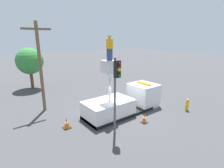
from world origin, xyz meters
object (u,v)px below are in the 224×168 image
bucket_truck (124,102)px  traffic_light_pole (116,82)px  traffic_cone_curbside (144,118)px  fire_hydrant (187,105)px  utility_pole (40,64)px  traffic_cone_rear (67,123)px  tree_left_bg (30,61)px  worker (110,48)px

bucket_truck → traffic_light_pole: 4.42m
bucket_truck → traffic_cone_curbside: bucket_truck is taller
traffic_light_pole → traffic_cone_curbside: (2.60, -0.08, -3.14)m
fire_hydrant → utility_pole: bearing=141.5°
traffic_light_pole → traffic_cone_curbside: size_ratio=6.71×
traffic_cone_rear → tree_left_bg: 12.04m
traffic_light_pole → traffic_cone_curbside: traffic_light_pole is taller
tree_left_bg → worker: bearing=-77.6°
traffic_cone_curbside → utility_pole: size_ratio=0.10×
worker → traffic_cone_curbside: worker is taller
traffic_cone_curbside → utility_pole: utility_pole is taller
traffic_cone_curbside → utility_pole: 9.21m
bucket_truck → traffic_cone_rear: 4.95m
traffic_cone_curbside → traffic_light_pole: bearing=178.3°
bucket_truck → traffic_light_pole: size_ratio=1.39×
traffic_light_pole → fire_hydrant: traffic_light_pole is taller
traffic_cone_curbside → tree_left_bg: 15.25m
traffic_cone_rear → bucket_truck: bearing=-4.8°
fire_hydrant → traffic_cone_rear: (-9.33, 3.48, -0.14)m
traffic_light_pole → utility_pole: (-2.38, 6.79, 0.46)m
fire_hydrant → traffic_cone_rear: size_ratio=1.36×
traffic_light_pole → traffic_cone_rear: size_ratio=6.39×
fire_hydrant → traffic_cone_rear: fire_hydrant is taller
traffic_cone_curbside → tree_left_bg: (-4.04, 14.40, 2.98)m
traffic_light_pole → traffic_cone_curbside: bearing=-1.7°
worker → fire_hydrant: 8.23m
tree_left_bg → utility_pole: size_ratio=0.67×
tree_left_bg → traffic_cone_rear: bearing=-93.7°
traffic_light_pole → fire_hydrant: 7.78m
tree_left_bg → fire_hydrant: bearing=-60.4°
bucket_truck → traffic_light_pole: (-2.72, -2.27, 2.63)m
utility_pole → worker: bearing=-51.5°
traffic_cone_rear → utility_pole: 5.45m
traffic_light_pole → tree_left_bg: 14.40m
traffic_cone_curbside → traffic_cone_rear: bearing=150.0°
worker → traffic_light_pole: 3.16m
traffic_cone_curbside → utility_pole: bearing=125.9°
bucket_truck → traffic_cone_curbside: bearing=-93.1°
traffic_cone_curbside → tree_left_bg: tree_left_bg is taller
bucket_truck → tree_left_bg: bearing=109.1°
traffic_cone_rear → tree_left_bg: size_ratio=0.16×
fire_hydrant → tree_left_bg: (-8.58, 15.12, 2.82)m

